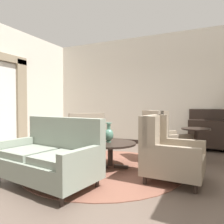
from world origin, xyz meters
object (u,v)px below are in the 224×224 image
at_px(coffee_table, 110,146).
at_px(armchair_back_corner, 163,140).
at_px(armchair_far_left, 85,137).
at_px(side_table, 196,142).
at_px(porcelain_vase, 109,134).
at_px(settee, 50,157).
at_px(sideboard, 210,133).
at_px(armchair_near_sideboard, 168,154).

relative_size(coffee_table, armchair_back_corner, 0.87).
height_order(armchair_far_left, side_table, armchair_far_left).
height_order(porcelain_vase, armchair_far_left, armchair_far_left).
distance_m(coffee_table, settee, 1.26).
relative_size(armchair_far_left, side_table, 1.57).
bearing_deg(sideboard, armchair_near_sideboard, -102.76).
bearing_deg(armchair_near_sideboard, sideboard, -9.74).
bearing_deg(settee, sideboard, 66.53).
xyz_separation_m(armchair_far_left, side_table, (2.51, 0.33, 0.02)).
bearing_deg(armchair_back_corner, porcelain_vase, 97.69).
distance_m(settee, sideboard, 4.29).
distance_m(armchair_near_sideboard, sideboard, 2.82).
relative_size(armchair_far_left, sideboard, 1.04).
distance_m(armchair_far_left, side_table, 2.53).
bearing_deg(sideboard, armchair_far_left, -147.57).
bearing_deg(sideboard, armchair_back_corner, -123.40).
xyz_separation_m(coffee_table, porcelain_vase, (-0.04, 0.02, 0.23)).
distance_m(settee, side_table, 2.96).
bearing_deg(porcelain_vase, sideboard, 53.77).
bearing_deg(porcelain_vase, coffee_table, -19.60).
height_order(settee, armchair_far_left, armchair_far_left).
xyz_separation_m(porcelain_vase, armchair_near_sideboard, (1.19, -0.28, -0.22)).
relative_size(side_table, sideboard, 0.66).
relative_size(settee, armchair_near_sideboard, 1.63).
xyz_separation_m(coffee_table, settee, (-0.49, -1.16, -0.01)).
distance_m(coffee_table, side_table, 1.82).
distance_m(settee, armchair_back_corner, 2.55).
bearing_deg(armchair_back_corner, armchair_near_sideboard, 152.07).
xyz_separation_m(coffee_table, armchair_back_corner, (0.81, 1.03, 0.03)).
distance_m(porcelain_vase, sideboard, 3.07).
relative_size(porcelain_vase, armchair_near_sideboard, 0.36).
xyz_separation_m(armchair_near_sideboard, side_table, (0.34, 1.31, 0.01)).
height_order(coffee_table, sideboard, sideboard).
height_order(armchair_near_sideboard, armchair_back_corner, armchair_back_corner).
height_order(armchair_far_left, armchair_back_corner, armchair_back_corner).
relative_size(porcelain_vase, sideboard, 0.34).
xyz_separation_m(settee, sideboard, (2.26, 3.64, 0.07)).
xyz_separation_m(settee, armchair_near_sideboard, (1.64, 0.89, 0.03)).
xyz_separation_m(coffee_table, armchair_near_sideboard, (1.14, -0.27, 0.02)).
bearing_deg(side_table, armchair_back_corner, -179.28).
bearing_deg(armchair_far_left, armchair_back_corner, 147.51).
xyz_separation_m(armchair_far_left, armchair_back_corner, (1.84, 0.32, 0.02)).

